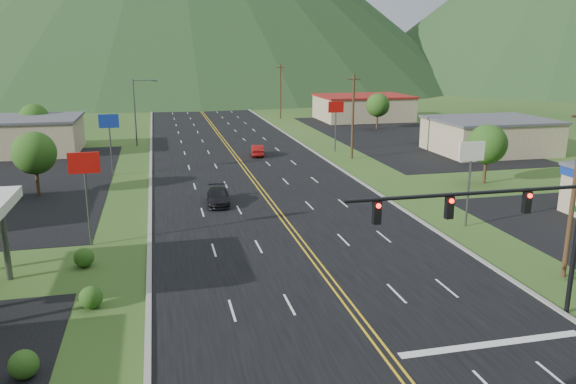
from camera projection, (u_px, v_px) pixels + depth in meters
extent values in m
cylinder|color=black|center=(575.00, 247.00, 27.56)|extent=(0.24, 0.24, 7.00)
cylinder|color=black|center=(470.00, 193.00, 25.46)|extent=(12.00, 0.18, 0.18)
cube|color=black|center=(527.00, 202.00, 26.27)|extent=(0.35, 0.28, 1.05)
sphere|color=#FF0C05|center=(530.00, 196.00, 26.02)|extent=(0.22, 0.22, 0.22)
cube|color=black|center=(449.00, 207.00, 25.39)|extent=(0.35, 0.28, 1.05)
sphere|color=#FF0C05|center=(452.00, 201.00, 25.13)|extent=(0.22, 0.22, 0.22)
cube|color=black|center=(377.00, 212.00, 24.62)|extent=(0.35, 0.28, 1.05)
sphere|color=#FF0C05|center=(379.00, 206.00, 24.36)|extent=(0.22, 0.22, 0.22)
cylinder|color=#59595E|center=(135.00, 113.00, 75.14)|extent=(0.20, 0.20, 9.00)
cylinder|color=#59595E|center=(144.00, 80.00, 74.38)|extent=(2.88, 0.12, 0.12)
cube|color=#59595E|center=(155.00, 81.00, 74.72)|extent=(0.60, 0.25, 0.18)
cylinder|color=#59595E|center=(5.00, 238.00, 31.89)|extent=(0.36, 0.36, 5.00)
cube|color=beige|center=(4.00, 137.00, 70.32)|extent=(18.00, 11.00, 4.20)
cube|color=#4C4C51|center=(2.00, 119.00, 69.76)|extent=(18.40, 11.40, 0.30)
cube|color=beige|center=(490.00, 137.00, 71.33)|extent=(14.00, 11.00, 4.00)
cube|color=#4C4C51|center=(491.00, 120.00, 70.79)|extent=(14.40, 11.40, 0.30)
cube|color=beige|center=(363.00, 108.00, 103.42)|extent=(16.00, 12.00, 4.20)
cube|color=maroon|center=(363.00, 96.00, 102.85)|extent=(16.40, 12.40, 0.30)
cylinder|color=#59595E|center=(88.00, 210.00, 37.49)|extent=(0.16, 0.16, 5.00)
cube|color=#AF0D0A|center=(84.00, 163.00, 36.69)|extent=(2.00, 0.18, 1.40)
cylinder|color=#59595E|center=(111.00, 152.00, 58.23)|extent=(0.16, 0.16, 5.00)
cube|color=navy|center=(109.00, 121.00, 57.43)|extent=(2.00, 0.18, 1.40)
cylinder|color=#59595E|center=(468.00, 194.00, 41.56)|extent=(0.16, 0.16, 5.00)
cube|color=white|center=(472.00, 151.00, 40.76)|extent=(2.00, 0.18, 1.40)
cylinder|color=#59595E|center=(335.00, 132.00, 71.73)|extent=(0.16, 0.16, 5.00)
cube|color=#AF0D0A|center=(336.00, 107.00, 70.93)|extent=(2.00, 0.18, 1.40)
cylinder|color=#382314|center=(37.00, 179.00, 50.56)|extent=(0.30, 0.30, 3.00)
sphere|color=#204A15|center=(34.00, 153.00, 49.95)|extent=(3.84, 3.84, 3.84)
cylinder|color=#382314|center=(36.00, 136.00, 74.90)|extent=(0.30, 0.30, 3.00)
sphere|color=#204A15|center=(34.00, 118.00, 74.30)|extent=(3.84, 3.84, 3.84)
cylinder|color=#382314|center=(485.00, 168.00, 55.11)|extent=(0.30, 0.30, 3.00)
sphere|color=#204A15|center=(487.00, 144.00, 54.51)|extent=(3.84, 3.84, 3.84)
cylinder|color=#382314|center=(377.00, 120.00, 91.81)|extent=(0.30, 0.30, 3.00)
sphere|color=#204A15|center=(378.00, 105.00, 91.21)|extent=(3.84, 3.84, 3.84)
cylinder|color=#382314|center=(574.00, 194.00, 31.62)|extent=(0.28, 0.28, 10.00)
cylinder|color=#382314|center=(353.00, 117.00, 66.50)|extent=(0.28, 0.28, 10.00)
cube|color=#382314|center=(354.00, 79.00, 65.40)|extent=(1.60, 0.12, 0.12)
cylinder|color=#382314|center=(280.00, 92.00, 104.20)|extent=(0.28, 0.28, 10.00)
cube|color=#382314|center=(280.00, 68.00, 103.10)|extent=(1.60, 0.12, 0.12)
cylinder|color=#382314|center=(246.00, 80.00, 141.91)|extent=(0.28, 0.28, 10.00)
cube|color=#382314|center=(246.00, 62.00, 140.81)|extent=(1.60, 0.12, 0.12)
imported|color=black|center=(218.00, 197.00, 47.76)|extent=(2.17, 4.67, 1.32)
imported|color=maroon|center=(257.00, 150.00, 69.19)|extent=(1.96, 4.26, 1.35)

